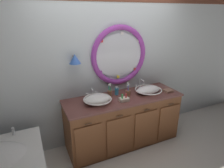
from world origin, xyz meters
name	(u,v)px	position (x,y,z in m)	size (l,w,h in m)	color
ground_plane	(124,151)	(0.00, 0.00, 0.00)	(14.00, 14.00, 0.00)	silver
back_wall_assembly	(110,65)	(0.01, 0.59, 1.31)	(6.40, 0.26, 2.60)	silver
vanity_counter	(123,120)	(0.10, 0.24, 0.43)	(1.92, 0.66, 0.85)	brown
sink_basin_left	(98,99)	(-0.36, 0.21, 0.91)	(0.43, 0.43, 0.12)	white
sink_basin_right	(148,90)	(0.55, 0.21, 0.91)	(0.45, 0.45, 0.11)	white
faucet_set_left	(92,93)	(-0.36, 0.47, 0.91)	(0.20, 0.11, 0.14)	silver
faucet_set_right	(140,84)	(0.55, 0.47, 0.92)	(0.20, 0.14, 0.18)	silver
toothbrush_holder_left	(110,92)	(-0.09, 0.38, 0.91)	(0.08, 0.08, 0.21)	#996647
toothbrush_holder_right	(128,92)	(0.19, 0.26, 0.91)	(0.09, 0.09, 0.22)	#996647
soap_dispenser	(117,91)	(0.04, 0.37, 0.92)	(0.06, 0.07, 0.15)	#388EBC
folded_hand_towel	(168,91)	(0.90, 0.12, 0.87)	(0.15, 0.13, 0.03)	#936B56
toiletry_basket	(124,99)	(0.03, 0.10, 0.88)	(0.15, 0.10, 0.12)	beige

